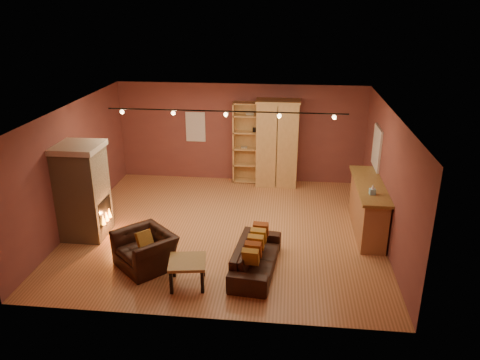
# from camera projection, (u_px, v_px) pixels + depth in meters

# --- Properties ---
(floor) EXTENTS (7.00, 7.00, 0.00)m
(floor) POSITION_uv_depth(u_px,v_px,m) (226.00, 229.00, 10.80)
(floor) COLOR #A4633A
(floor) RESTS_ON ground
(ceiling) EXTENTS (7.00, 7.00, 0.00)m
(ceiling) POSITION_uv_depth(u_px,v_px,m) (224.00, 110.00, 9.79)
(ceiling) COLOR brown
(ceiling) RESTS_ON back_wall
(back_wall) EXTENTS (7.00, 0.02, 2.80)m
(back_wall) POSITION_uv_depth(u_px,v_px,m) (241.00, 133.00, 13.31)
(back_wall) COLOR brown
(back_wall) RESTS_ON floor
(left_wall) EXTENTS (0.02, 6.50, 2.80)m
(left_wall) POSITION_uv_depth(u_px,v_px,m) (73.00, 166.00, 10.65)
(left_wall) COLOR brown
(left_wall) RESTS_ON floor
(right_wall) EXTENTS (0.02, 6.50, 2.80)m
(right_wall) POSITION_uv_depth(u_px,v_px,m) (388.00, 178.00, 9.94)
(right_wall) COLOR brown
(right_wall) RESTS_ON floor
(fireplace) EXTENTS (1.01, 0.98, 2.12)m
(fireplace) POSITION_uv_depth(u_px,v_px,m) (83.00, 191.00, 10.17)
(fireplace) COLOR tan
(fireplace) RESTS_ON floor
(back_window) EXTENTS (0.56, 0.04, 0.86)m
(back_window) POSITION_uv_depth(u_px,v_px,m) (196.00, 127.00, 13.37)
(back_window) COLOR silver
(back_window) RESTS_ON back_wall
(bookcase) EXTENTS (0.95, 0.37, 2.32)m
(bookcase) POSITION_uv_depth(u_px,v_px,m) (250.00, 142.00, 13.25)
(bookcase) COLOR tan
(bookcase) RESTS_ON floor
(armoire) EXTENTS (1.20, 0.68, 2.44)m
(armoire) POSITION_uv_depth(u_px,v_px,m) (277.00, 143.00, 12.98)
(armoire) COLOR tan
(armoire) RESTS_ON floor
(bar_counter) EXTENTS (0.64, 2.40, 1.15)m
(bar_counter) POSITION_uv_depth(u_px,v_px,m) (368.00, 207.00, 10.53)
(bar_counter) COLOR #B37C52
(bar_counter) RESTS_ON floor
(tissue_box) EXTENTS (0.12, 0.12, 0.21)m
(tissue_box) POSITION_uv_depth(u_px,v_px,m) (373.00, 190.00, 9.75)
(tissue_box) COLOR #83BBD3
(tissue_box) RESTS_ON bar_counter
(right_window) EXTENTS (0.05, 0.90, 1.00)m
(right_window) POSITION_uv_depth(u_px,v_px,m) (377.00, 148.00, 11.15)
(right_window) COLOR silver
(right_window) RESTS_ON right_wall
(loveseat) EXTENTS (0.75, 1.96, 0.78)m
(loveseat) POSITION_uv_depth(u_px,v_px,m) (256.00, 252.00, 9.04)
(loveseat) COLOR black
(loveseat) RESTS_ON floor
(armchair) EXTENTS (1.29, 1.27, 0.96)m
(armchair) POSITION_uv_depth(u_px,v_px,m) (145.00, 244.00, 9.14)
(armchair) COLOR black
(armchair) RESTS_ON floor
(coffee_table) EXTENTS (0.76, 0.76, 0.51)m
(coffee_table) POSITION_uv_depth(u_px,v_px,m) (187.00, 264.00, 8.55)
(coffee_table) COLOR olive
(coffee_table) RESTS_ON floor
(track_rail) EXTENTS (5.20, 0.09, 0.13)m
(track_rail) POSITION_uv_depth(u_px,v_px,m) (226.00, 113.00, 10.02)
(track_rail) COLOR black
(track_rail) RESTS_ON ceiling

